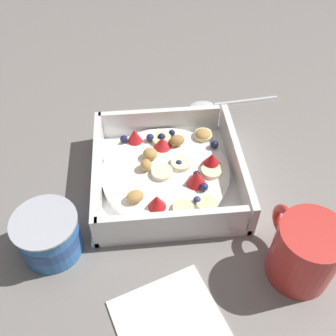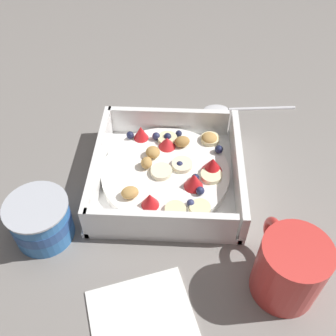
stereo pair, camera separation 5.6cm
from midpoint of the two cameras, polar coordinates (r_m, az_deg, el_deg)
The scene contains 6 objects.
ground_plane at distance 0.61m, azimuth -3.17°, elevation -0.75°, with size 2.40×2.40×0.00m, color gray.
fruit_bowl at distance 0.58m, azimuth -2.58°, elevation -0.82°, with size 0.22×0.22×0.06m.
spoon at distance 0.74m, azimuth 4.88°, elevation 9.49°, with size 0.04×0.17×0.01m.
yogurt_cup at distance 0.53m, azimuth -20.23°, elevation -9.48°, with size 0.08×0.08×0.06m.
coffee_mug at distance 0.49m, azimuth 16.45°, elevation -11.97°, with size 0.11×0.08×0.09m.
folded_napkin at distance 0.48m, azimuth -3.08°, elevation -22.65°, with size 0.12×0.12×0.01m, color white.
Camera 1 is at (-0.41, 0.03, 0.45)m, focal length 41.12 mm.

